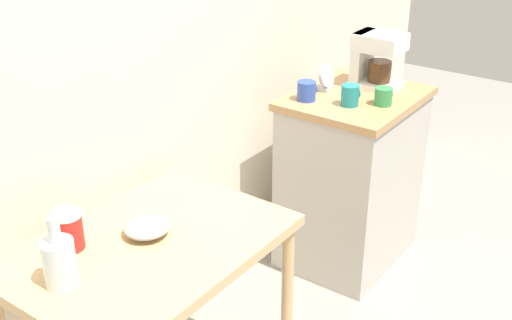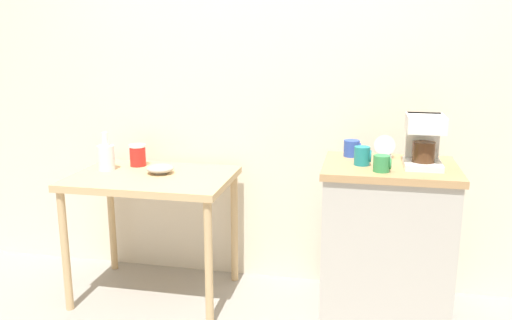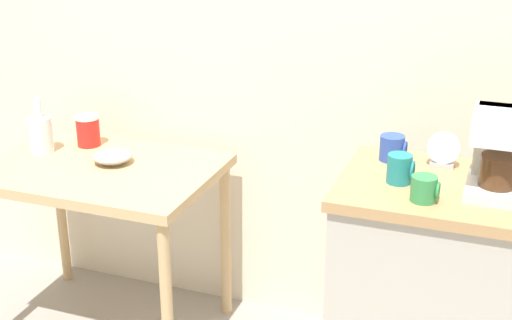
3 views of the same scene
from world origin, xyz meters
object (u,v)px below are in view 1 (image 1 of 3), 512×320
object	(u,v)px
mug_tall_green	(384,96)
glass_carafe_vase	(59,261)
bowl_stoneware	(147,227)
table_clock	(326,79)
mug_blue	(307,91)
mug_dark_teal	(350,95)
canister_enamel	(68,230)
coffee_maker	(374,58)

from	to	relation	value
mug_tall_green	glass_carafe_vase	bearing A→B (deg)	170.27
bowl_stoneware	mug_tall_green	size ratio (longest dim) A/B	1.84
mug_tall_green	table_clock	xyz separation A→B (m)	(0.02, 0.31, 0.02)
mug_blue	mug_dark_teal	bearing A→B (deg)	-73.32
mug_tall_green	mug_dark_teal	bearing A→B (deg)	128.35
canister_enamel	mug_blue	size ratio (longest dim) A/B	1.45
mug_blue	mug_tall_green	xyz separation A→B (m)	(0.15, -0.31, -0.00)
glass_carafe_vase	coffee_maker	bearing A→B (deg)	-3.80
canister_enamel	coffee_maker	size ratio (longest dim) A/B	0.51
glass_carafe_vase	canister_enamel	world-z (taller)	glass_carafe_vase
mug_dark_teal	glass_carafe_vase	bearing A→B (deg)	174.10
glass_carafe_vase	table_clock	size ratio (longest dim) A/B	1.84
mug_blue	mug_tall_green	world-z (taller)	mug_blue
canister_enamel	table_clock	size ratio (longest dim) A/B	1.08
bowl_stoneware	mug_dark_teal	bearing A→B (deg)	-6.98
glass_carafe_vase	table_clock	xyz separation A→B (m)	(1.60, 0.04, 0.11)
mug_tall_green	table_clock	distance (m)	0.31
mug_dark_teal	mug_blue	world-z (taller)	mug_dark_teal
glass_carafe_vase	coffee_maker	xyz separation A→B (m)	(1.78, -0.12, 0.20)
glass_carafe_vase	mug_blue	xyz separation A→B (m)	(1.43, 0.04, 0.10)
mug_dark_teal	mug_blue	bearing A→B (deg)	106.68
coffee_maker	mug_dark_teal	bearing A→B (deg)	-173.13
bowl_stoneware	glass_carafe_vase	world-z (taller)	glass_carafe_vase
coffee_maker	mug_dark_teal	distance (m)	0.31
bowl_stoneware	table_clock	bearing A→B (deg)	2.23
glass_carafe_vase	canister_enamel	xyz separation A→B (m)	(0.14, 0.13, -0.01)
bowl_stoneware	table_clock	distance (m)	1.27
mug_blue	mug_tall_green	size ratio (longest dim) A/B	1.07
bowl_stoneware	mug_tall_green	bearing A→B (deg)	-11.76
coffee_maker	mug_blue	xyz separation A→B (m)	(-0.35, 0.16, -0.10)
coffee_maker	mug_dark_teal	world-z (taller)	coffee_maker
coffee_maker	table_clock	distance (m)	0.25
table_clock	mug_tall_green	bearing A→B (deg)	-93.70
bowl_stoneware	canister_enamel	world-z (taller)	canister_enamel
mug_blue	mug_tall_green	distance (m)	0.34
canister_enamel	table_clock	bearing A→B (deg)	-3.83
bowl_stoneware	mug_blue	bearing A→B (deg)	2.66
coffee_maker	mug_tall_green	xyz separation A→B (m)	(-0.20, -0.15, -0.10)
bowl_stoneware	mug_dark_teal	xyz separation A→B (m)	(1.14, -0.14, 0.16)
mug_dark_teal	mug_tall_green	xyz separation A→B (m)	(0.09, -0.12, -0.01)
coffee_maker	mug_tall_green	size ratio (longest dim) A/B	3.03
coffee_maker	canister_enamel	bearing A→B (deg)	171.28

